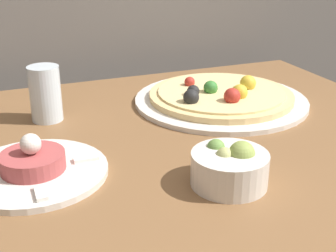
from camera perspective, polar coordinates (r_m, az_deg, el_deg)
The scene contains 5 objects.
dining_table at distance 0.90m, azimuth 1.05°, elevation -8.20°, with size 1.00×0.82×0.74m.
pizza_plate at distance 1.03m, azimuth 6.48°, elevation 3.54°, with size 0.38×0.38×0.06m.
tartare_plate at distance 0.75m, azimuth -16.08°, elevation -4.90°, with size 0.23×0.23×0.07m.
small_bowl at distance 0.70m, azimuth 7.57°, elevation -4.96°, with size 0.11×0.11×0.07m.
drinking_glass at distance 0.95m, azimuth -14.73°, elevation 3.84°, with size 0.06×0.06×0.11m.
Camera 1 is at (-0.30, -0.30, 1.09)m, focal length 50.00 mm.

